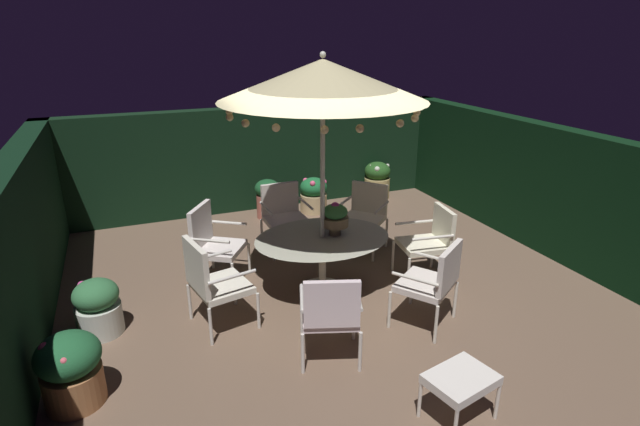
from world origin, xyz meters
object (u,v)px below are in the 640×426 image
patio_chair_northeast (430,238)px  ottoman_footrest (461,381)px  patio_chair_south (212,239)px  patio_chair_southwest (212,279)px  patio_chair_east (365,212)px  patio_chair_north (434,279)px  potted_plant_back_center (268,197)px  patio_chair_west (331,312)px  potted_plant_front_corner (71,368)px  potted_plant_right_far (98,307)px  potted_plant_right_near (314,194)px  centerpiece_planter (335,216)px  potted_plant_left_near (377,179)px  patio_chair_southeast (284,213)px  patio_dining_table (322,246)px  patio_umbrella (323,80)px

patio_chair_northeast → ottoman_footrest: 2.56m
patio_chair_south → patio_chair_southwest: patio_chair_southwest is taller
patio_chair_northeast → patio_chair_east: patio_chair_east is taller
patio_chair_north → potted_plant_back_center: 4.00m
patio_chair_north → patio_chair_east: patio_chair_north is taller
patio_chair_northeast → patio_chair_west: (-1.89, -1.15, 0.00)m
potted_plant_front_corner → potted_plant_right_far: 1.10m
patio_chair_north → potted_plant_right_near: 3.91m
potted_plant_front_corner → potted_plant_right_near: 5.29m
centerpiece_planter → potted_plant_right_near: (0.77, 2.71, -0.65)m
patio_chair_west → patio_chair_southwest: bearing=132.1°
patio_chair_north → patio_chair_west: 1.30m
potted_plant_front_corner → centerpiece_planter: bearing=19.5°
patio_chair_southwest → potted_plant_left_near: size_ratio=1.48×
patio_chair_southwest → potted_plant_right_near: size_ratio=1.65×
centerpiece_planter → potted_plant_right_far: (-2.76, 0.03, -0.66)m
patio_chair_southeast → patio_chair_southwest: 2.24m
centerpiece_planter → potted_plant_back_center: centerpiece_planter is taller
patio_chair_south → patio_chair_west: size_ratio=1.04×
patio_chair_east → patio_chair_south: size_ratio=0.96×
centerpiece_planter → ottoman_footrest: 2.54m
patio_chair_southwest → potted_plant_back_center: (1.51, 3.06, -0.22)m
patio_chair_southwest → patio_chair_south: bearing=79.3°
potted_plant_front_corner → potted_plant_left_near: (5.16, 4.05, 0.01)m
patio_dining_table → potted_plant_left_near: patio_dining_table is taller
patio_chair_north → potted_plant_right_far: 3.63m
patio_chair_north → potted_plant_right_near: size_ratio=1.57×
patio_chair_northeast → potted_plant_right_near: size_ratio=1.54×
patio_chair_northeast → patio_chair_southeast: patio_chair_northeast is taller
ottoman_footrest → potted_plant_right_far: bearing=138.5°
patio_chair_northeast → ottoman_footrest: patio_chair_northeast is taller
centerpiece_planter → potted_plant_back_center: (-0.07, 2.74, -0.61)m
patio_umbrella → potted_plant_front_corner: patio_umbrella is taller
patio_chair_northeast → patio_chair_south: 2.81m
patio_chair_north → patio_chair_southwest: bearing=158.8°
patio_chair_east → ottoman_footrest: (-0.84, -3.42, -0.20)m
patio_chair_southwest → potted_plant_right_far: patio_chair_southwest is taller
patio_chair_south → potted_plant_back_center: patio_chair_south is taller
centerpiece_planter → patio_chair_east: 1.37m
potted_plant_back_center → patio_dining_table: bearing=-92.0°
patio_dining_table → patio_chair_southeast: size_ratio=1.76×
centerpiece_planter → patio_chair_southwest: bearing=-168.7°
patio_umbrella → patio_chair_southwest: 2.47m
potted_plant_right_far → potted_plant_back_center: bearing=45.3°
patio_umbrella → patio_chair_east: patio_umbrella is taller
potted_plant_front_corner → potted_plant_right_near: bearing=45.2°
potted_plant_left_near → ottoman_footrest: bearing=-111.4°
patio_umbrella → ottoman_footrest: (0.23, -2.46, -2.21)m
ottoman_footrest → potted_plant_back_center: 5.21m
patio_chair_east → patio_chair_north: bearing=-96.6°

